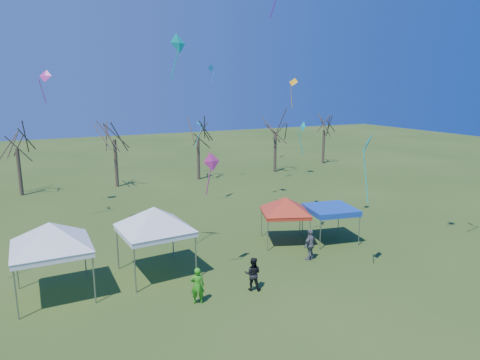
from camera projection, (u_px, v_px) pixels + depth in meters
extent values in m
plane|color=#314E19|center=(256.00, 280.00, 21.64)|extent=(140.00, 140.00, 0.00)
cylinder|color=#3D2D21|center=(20.00, 172.00, 38.16)|extent=(0.32, 0.32, 4.28)
cylinder|color=#3D2D21|center=(116.00, 163.00, 41.50)|extent=(0.32, 0.32, 4.64)
cylinder|color=#3D2D21|center=(198.00, 158.00, 44.84)|extent=(0.32, 0.32, 4.49)
cylinder|color=#3D2D21|center=(275.00, 152.00, 48.82)|extent=(0.32, 0.32, 4.47)
cylinder|color=#3D2D21|center=(323.00, 147.00, 54.26)|extent=(0.32, 0.32, 4.23)
cylinder|color=gray|center=(16.00, 295.00, 17.76)|extent=(0.07, 0.07, 2.22)
cylinder|color=gray|center=(17.00, 267.00, 20.48)|extent=(0.07, 0.07, 2.22)
cylinder|color=gray|center=(94.00, 280.00, 19.12)|extent=(0.07, 0.07, 2.22)
cylinder|color=gray|center=(85.00, 256.00, 21.84)|extent=(0.07, 0.07, 2.22)
cube|color=white|center=(52.00, 248.00, 19.53)|extent=(3.37, 3.37, 0.27)
pyramid|color=white|center=(49.00, 222.00, 19.27)|extent=(4.72, 4.72, 1.11)
cylinder|color=gray|center=(135.00, 271.00, 20.11)|extent=(0.07, 0.07, 2.24)
cylinder|color=gray|center=(118.00, 249.00, 22.75)|extent=(0.07, 0.07, 2.24)
cylinder|color=gray|center=(196.00, 258.00, 21.65)|extent=(0.07, 0.07, 2.24)
cylinder|color=gray|center=(173.00, 239.00, 24.30)|extent=(0.07, 0.07, 2.24)
cube|color=white|center=(155.00, 230.00, 21.94)|extent=(3.59, 3.59, 0.27)
pyramid|color=white|center=(154.00, 207.00, 21.67)|extent=(4.73, 4.73, 1.12)
cylinder|color=gray|center=(268.00, 236.00, 25.33)|extent=(0.05, 0.05, 1.82)
cylinder|color=gray|center=(262.00, 223.00, 27.81)|extent=(0.05, 0.05, 1.82)
cylinder|color=gray|center=(310.00, 235.00, 25.57)|extent=(0.05, 0.05, 1.82)
cylinder|color=gray|center=(300.00, 222.00, 28.05)|extent=(0.05, 0.05, 1.82)
cube|color=red|center=(285.00, 213.00, 26.47)|extent=(3.52, 3.52, 0.22)
pyramid|color=red|center=(285.00, 197.00, 26.26)|extent=(3.62, 3.62, 0.91)
cylinder|color=gray|center=(320.00, 235.00, 25.49)|extent=(0.06, 0.06, 1.87)
cylinder|color=gray|center=(302.00, 222.00, 27.95)|extent=(0.06, 0.06, 1.87)
cylinder|color=gray|center=(359.00, 231.00, 26.17)|extent=(0.06, 0.06, 1.87)
cylinder|color=gray|center=(338.00, 219.00, 28.63)|extent=(0.06, 0.06, 1.87)
cube|color=#103DA8|center=(331.00, 211.00, 26.84)|extent=(3.26, 3.26, 0.22)
cube|color=#103DA8|center=(331.00, 208.00, 26.80)|extent=(3.26, 3.26, 0.11)
imported|color=black|center=(253.00, 274.00, 20.46)|extent=(1.01, 0.96, 1.65)
imported|color=slate|center=(310.00, 245.00, 24.03)|extent=(1.15, 0.77, 1.81)
imported|color=green|center=(198.00, 285.00, 19.19)|extent=(0.72, 0.59, 1.71)
cone|color=#CA2D7D|center=(212.00, 161.00, 20.98)|extent=(0.99, 0.52, 0.93)
cube|color=#CA2D7D|center=(208.00, 181.00, 21.05)|extent=(0.14, 0.49, 1.47)
cone|color=#0CB6AA|center=(367.00, 143.00, 20.39)|extent=(1.12, 1.06, 1.05)
cube|color=#0CB6AA|center=(366.00, 176.00, 20.92)|extent=(0.31, 0.35, 2.77)
cube|color=#5818AA|center=(276.00, 0.00, 21.10)|extent=(0.38, 0.52, 1.60)
cone|color=#0CBFA2|center=(302.00, 127.00, 32.14)|extent=(0.33, 0.86, 0.83)
cube|color=#0CBFA2|center=(301.00, 142.00, 32.61)|extent=(0.51, 0.10, 1.97)
cone|color=#DC31A3|center=(45.00, 76.00, 31.20)|extent=(1.06, 0.92, 0.90)
cube|color=#DC31A3|center=(42.00, 91.00, 31.47)|extent=(0.42, 0.61, 1.77)
cone|color=#FDA20D|center=(293.00, 82.00, 42.99)|extent=(1.05, 1.18, 0.85)
cube|color=#FDA20D|center=(291.00, 96.00, 43.41)|extent=(0.40, 0.24, 2.40)
cone|color=blue|center=(211.00, 68.00, 40.91)|extent=(0.64, 0.67, 0.67)
cube|color=blue|center=(213.00, 77.00, 41.01)|extent=(0.39, 0.36, 1.35)
cone|color=#0CC19C|center=(179.00, 43.00, 30.50)|extent=(1.52, 1.06, 1.47)
cube|color=#0CC19C|center=(175.00, 64.00, 30.48)|extent=(0.43, 0.80, 2.20)
cone|color=#0ED3C8|center=(199.00, 124.00, 42.47)|extent=(0.89, 0.97, 0.67)
cube|color=#0ED3C8|center=(198.00, 137.00, 42.34)|extent=(0.76, 0.51, 2.24)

